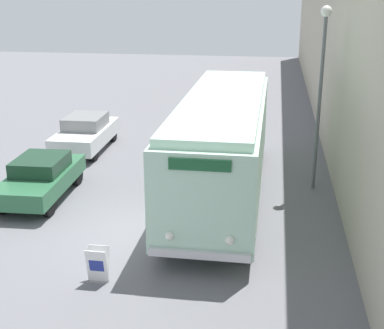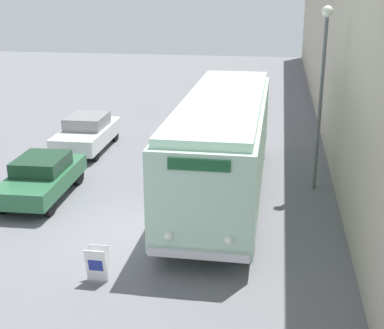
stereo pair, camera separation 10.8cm
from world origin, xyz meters
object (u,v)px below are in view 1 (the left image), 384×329
at_px(sign_board, 98,265).
at_px(parked_car_near, 41,177).
at_px(vintage_bus, 223,141).
at_px(parked_car_mid, 86,133).
at_px(streetlamp, 322,73).

height_order(sign_board, parked_car_near, parked_car_near).
distance_m(vintage_bus, parked_car_mid, 7.72).
xyz_separation_m(sign_board, parked_car_mid, (-3.93, 10.32, 0.33)).
bearing_deg(streetlamp, sign_board, -127.52).
bearing_deg(streetlamp, vintage_bus, -160.10).
bearing_deg(parked_car_near, vintage_bus, 9.14).
xyz_separation_m(vintage_bus, parked_car_mid, (-6.30, 4.30, -1.16)).
height_order(vintage_bus, sign_board, vintage_bus).
bearing_deg(parked_car_near, parked_car_mid, 91.83).
relative_size(parked_car_near, parked_car_mid, 0.98).
relative_size(vintage_bus, streetlamp, 1.79).
relative_size(streetlamp, parked_car_near, 1.46).
relative_size(vintage_bus, sign_board, 12.48).
bearing_deg(vintage_bus, parked_car_near, -168.58).
bearing_deg(streetlamp, parked_car_near, -165.58).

